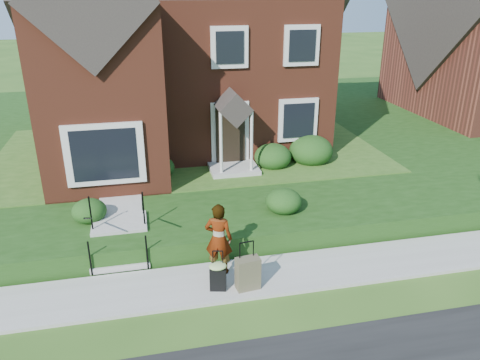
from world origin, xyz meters
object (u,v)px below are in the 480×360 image
object	(u,v)px
front_steps	(120,237)
woman	(219,239)
suitcase_black	(218,275)
suitcase_olive	(248,273)

from	to	relation	value
front_steps	woman	distance (m)	2.78
front_steps	suitcase_black	size ratio (longest dim) A/B	2.09
suitcase_black	suitcase_olive	distance (m)	0.67
suitcase_olive	front_steps	bearing A→B (deg)	134.17
front_steps	suitcase_olive	size ratio (longest dim) A/B	1.76
suitcase_black	woman	bearing A→B (deg)	91.81
front_steps	woman	bearing A→B (deg)	-32.56
woman	suitcase_olive	distance (m)	1.07
front_steps	suitcase_black	world-z (taller)	front_steps
front_steps	suitcase_black	distance (m)	3.06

